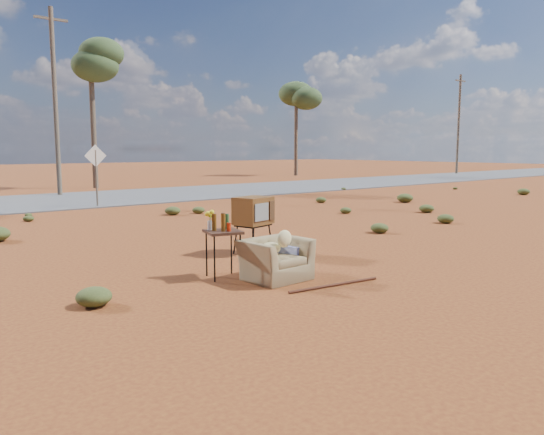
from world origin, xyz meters
TOP-DOWN VIEW (x-y plane):
  - ground at (0.00, 0.00)m, footprint 140.00×140.00m
  - highway at (0.00, 15.00)m, footprint 140.00×7.00m
  - armchair at (-0.38, -0.10)m, footprint 1.18×0.78m
  - tv_unit at (0.58, 1.78)m, footprint 0.80×0.70m
  - side_table at (-1.05, 0.54)m, footprint 0.65×0.65m
  - rusty_bar at (-0.06, -1.01)m, footprint 1.62×0.28m
  - road_sign at (1.50, 12.00)m, footprint 0.78×0.06m
  - eucalyptus_center at (5.00, 21.00)m, footprint 3.20×3.20m
  - eucalyptus_right at (22.00, 24.00)m, footprint 3.20×3.20m
  - utility_pole_center at (2.00, 17.50)m, footprint 1.40×0.20m
  - utility_pole_east at (34.00, 17.50)m, footprint 1.40×0.20m
  - scrub_patch at (-0.82, 4.41)m, footprint 17.49×8.07m

SIDE VIEW (x-z plane):
  - ground at x=0.00m, z-range 0.00..0.00m
  - highway at x=0.00m, z-range 0.00..0.04m
  - rusty_bar at x=-0.06m, z-range 0.00..0.04m
  - scrub_patch at x=-0.82m, z-range -0.03..0.30m
  - armchair at x=-0.38m, z-range -0.03..0.83m
  - side_table at x=-1.05m, z-range 0.25..1.32m
  - tv_unit at x=0.58m, z-range 0.27..1.38m
  - road_sign at x=1.50m, z-range 0.41..2.60m
  - utility_pole_center at x=2.00m, z-range 0.15..8.15m
  - utility_pole_east at x=34.00m, z-range 0.15..8.15m
  - eucalyptus_right at x=22.00m, z-range 2.39..9.49m
  - eucalyptus_center at x=5.00m, z-range 2.63..10.23m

